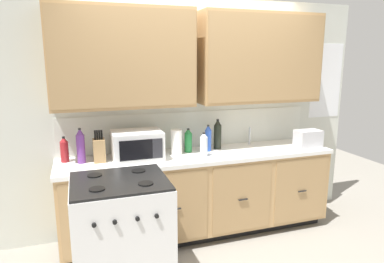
% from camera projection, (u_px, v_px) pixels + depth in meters
% --- Properties ---
extents(ground_plane, '(8.00, 8.00, 0.00)m').
position_uv_depth(ground_plane, '(209.00, 247.00, 3.49)').
color(ground_plane, gray).
extents(wall_unit, '(4.03, 0.40, 2.51)m').
position_uv_depth(wall_unit, '(194.00, 80.00, 3.61)').
color(wall_unit, silver).
rests_on(wall_unit, ground_plane).
extents(counter_run, '(2.86, 0.64, 0.90)m').
position_uv_depth(counter_run, '(200.00, 193.00, 3.67)').
color(counter_run, black).
rests_on(counter_run, ground_plane).
extents(stove_range, '(0.76, 0.68, 0.95)m').
position_uv_depth(stove_range, '(122.00, 234.00, 2.81)').
color(stove_range, white).
rests_on(stove_range, ground_plane).
extents(microwave, '(0.48, 0.37, 0.28)m').
position_uv_depth(microwave, '(137.00, 145.00, 3.37)').
color(microwave, white).
rests_on(microwave, counter_run).
extents(toaster, '(0.28, 0.18, 0.19)m').
position_uv_depth(toaster, '(308.00, 139.00, 3.85)').
color(toaster, '#B7B7BC').
rests_on(toaster, counter_run).
extents(knife_block, '(0.11, 0.14, 0.31)m').
position_uv_depth(knife_block, '(99.00, 150.00, 3.29)').
color(knife_block, '#9C794E').
rests_on(knife_block, counter_run).
extents(sink_faucet, '(0.02, 0.02, 0.20)m').
position_uv_depth(sink_faucet, '(250.00, 136.00, 3.97)').
color(sink_faucet, '#B2B5BA').
rests_on(sink_faucet, counter_run).
extents(paper_towel_roll, '(0.12, 0.12, 0.26)m').
position_uv_depth(paper_towel_roll, '(176.00, 142.00, 3.54)').
color(paper_towel_roll, white).
rests_on(paper_towel_roll, counter_run).
extents(bottle_clear, '(0.08, 0.08, 0.25)m').
position_uv_depth(bottle_clear, '(204.00, 145.00, 3.48)').
color(bottle_clear, silver).
rests_on(bottle_clear, counter_run).
extents(bottle_violet, '(0.08, 0.08, 0.34)m').
position_uv_depth(bottle_violet, '(81.00, 146.00, 3.24)').
color(bottle_violet, '#663384').
rests_on(bottle_violet, counter_run).
extents(bottle_blue, '(0.07, 0.07, 0.29)m').
position_uv_depth(bottle_blue, '(208.00, 138.00, 3.67)').
color(bottle_blue, blue).
rests_on(bottle_blue, counter_run).
extents(bottle_dark, '(0.08, 0.08, 0.33)m').
position_uv_depth(bottle_dark, '(218.00, 134.00, 3.76)').
color(bottle_dark, black).
rests_on(bottle_dark, counter_run).
extents(bottle_green, '(0.08, 0.08, 0.25)m').
position_uv_depth(bottle_green, '(188.00, 140.00, 3.64)').
color(bottle_green, '#237A38').
rests_on(bottle_green, counter_run).
extents(bottle_red, '(0.08, 0.08, 0.25)m').
position_uv_depth(bottle_red, '(64.00, 150.00, 3.28)').
color(bottle_red, maroon).
rests_on(bottle_red, counter_run).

